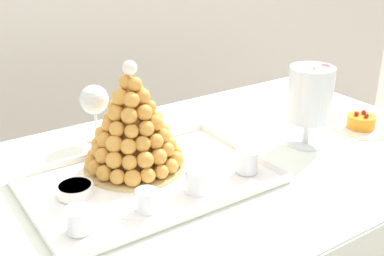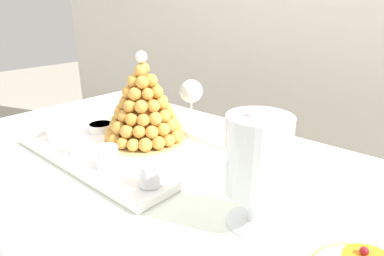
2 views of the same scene
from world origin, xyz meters
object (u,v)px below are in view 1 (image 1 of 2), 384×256
croquembouche (133,128)px  dessert_cup_mid_right (247,162)px  dessert_cup_mid_left (147,201)px  dessert_cup_centre (198,181)px  wine_glass (94,101)px  creme_brulee_ramekin (75,189)px  dessert_cup_left (78,221)px  serving_tray (150,181)px  macaron_goblet (310,96)px  fruit_tart_plate (361,125)px

croquembouche → dessert_cup_mid_right: 0.30m
dessert_cup_mid_left → dessert_cup_mid_right: dessert_cup_mid_right is taller
dessert_cup_centre → wine_glass: 0.43m
dessert_cup_mid_left → creme_brulee_ramekin: (-0.11, 0.15, -0.01)m
dessert_cup_left → wine_glass: bearing=61.9°
serving_tray → wine_glass: wine_glass is taller
macaron_goblet → wine_glass: (-0.48, 0.36, -0.03)m
croquembouche → wine_glass: bearing=91.2°
croquembouche → dessert_cup_left: size_ratio=5.26×
dessert_cup_mid_left → wine_glass: wine_glass is taller
creme_brulee_ramekin → wine_glass: bearing=57.6°
croquembouche → dessert_cup_left: 0.30m
serving_tray → dessert_cup_mid_right: 0.25m
fruit_tart_plate → wine_glass: (-0.70, 0.38, 0.11)m
dessert_cup_mid_right → macaron_goblet: bearing=10.1°
serving_tray → dessert_cup_left: size_ratio=10.97×
creme_brulee_ramekin → fruit_tart_plate: 0.88m
croquembouche → dessert_cup_mid_right: (0.22, -0.18, -0.08)m
dessert_cup_mid_left → wine_glass: 0.44m
fruit_tart_plate → dessert_cup_mid_right: bearing=-176.6°
dessert_cup_mid_right → macaron_goblet: 0.28m
dessert_cup_centre → creme_brulee_ramekin: 0.28m
dessert_cup_mid_left → macaron_goblet: bearing=6.3°
dessert_cup_left → dessert_cup_mid_right: (0.45, 0.01, 0.00)m
dessert_cup_left → dessert_cup_mid_right: bearing=0.8°
serving_tray → croquembouche: croquembouche is taller
wine_glass → dessert_cup_centre: bearing=-80.4°
croquembouche → dessert_cup_mid_left: (-0.07, -0.19, -0.09)m
serving_tray → wine_glass: (-0.00, 0.31, 0.12)m
dessert_cup_mid_right → wine_glass: 0.47m
dessert_cup_mid_left → fruit_tart_plate: bearing=3.2°
macaron_goblet → croquembouche: bearing=164.5°
creme_brulee_ramekin → macaron_goblet: bearing=-7.6°
creme_brulee_ramekin → macaron_goblet: 0.67m
dessert_cup_mid_left → macaron_goblet: (0.55, 0.06, 0.12)m
macaron_goblet → dessert_cup_centre: bearing=-172.3°
serving_tray → wine_glass: bearing=90.5°
creme_brulee_ramekin → wine_glass: (0.17, 0.27, 0.10)m
serving_tray → dessert_cup_left: bearing=-154.9°
croquembouche → dessert_cup_left: croquembouche is taller
serving_tray → fruit_tart_plate: size_ratio=3.24×
macaron_goblet → dessert_cup_mid_left: bearing=-173.7°
dessert_cup_centre → fruit_tart_plate: dessert_cup_centre is taller
serving_tray → macaron_goblet: (0.48, -0.05, 0.14)m
croquembouche → dessert_cup_centre: (0.07, -0.19, -0.08)m
dessert_cup_left → dessert_cup_centre: (0.29, -0.00, 0.00)m
dessert_cup_mid_right → creme_brulee_ramekin: bearing=161.5°
dessert_cup_left → dessert_cup_mid_left: (0.15, -0.01, -0.00)m
serving_tray → dessert_cup_centre: bearing=-58.1°
dessert_cup_mid_right → macaron_goblet: size_ratio=0.24×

